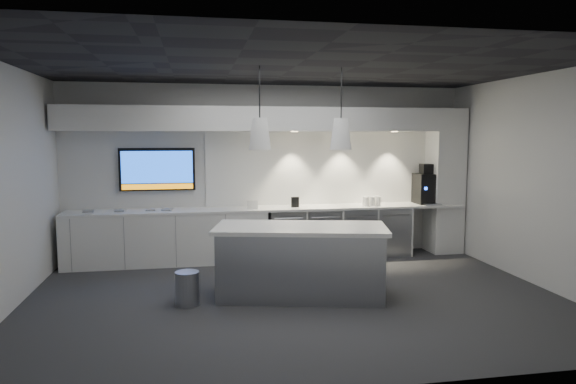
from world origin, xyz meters
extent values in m
plane|color=#323335|center=(0.00, 0.00, 0.00)|extent=(7.00, 7.00, 0.00)
plane|color=black|center=(0.00, 0.00, 3.00)|extent=(7.00, 7.00, 0.00)
plane|color=silver|center=(0.00, 2.50, 1.50)|extent=(7.00, 0.00, 7.00)
plane|color=silver|center=(0.00, -2.50, 1.50)|extent=(7.00, 0.00, 7.00)
plane|color=silver|center=(-3.50, 0.00, 1.50)|extent=(0.00, 7.00, 7.00)
plane|color=silver|center=(3.50, 0.00, 1.50)|extent=(0.00, 7.00, 7.00)
cube|color=white|center=(0.00, 2.17, 0.88)|extent=(6.80, 0.65, 0.04)
cube|color=white|center=(-1.75, 2.17, 0.43)|extent=(3.30, 0.63, 0.86)
cube|color=#919398|center=(0.25, 2.17, 0.42)|extent=(0.60, 0.61, 0.85)
cube|color=#919398|center=(0.88, 2.17, 0.42)|extent=(0.60, 0.61, 0.85)
cube|color=#919398|center=(1.51, 2.17, 0.42)|extent=(0.60, 0.61, 0.85)
cube|color=#919398|center=(2.14, 2.17, 0.42)|extent=(0.60, 0.61, 0.85)
cube|color=white|center=(1.20, 2.48, 1.55)|extent=(4.60, 0.03, 1.30)
cube|color=white|center=(0.00, 2.20, 2.40)|extent=(6.90, 0.60, 0.40)
cube|color=white|center=(3.20, 2.20, 1.30)|extent=(0.55, 0.55, 2.60)
cube|color=black|center=(-1.90, 2.45, 1.56)|extent=(1.25, 0.06, 0.72)
cube|color=blue|center=(-1.90, 2.42, 1.60)|extent=(1.17, 0.00, 0.54)
cube|color=orange|center=(-1.90, 2.42, 1.27)|extent=(1.17, 0.00, 0.09)
cube|color=#919398|center=(0.08, 0.06, 0.45)|extent=(2.27, 1.31, 0.89)
cube|color=white|center=(0.08, 0.06, 0.92)|extent=(2.39, 1.44, 0.05)
cylinder|color=#919398|center=(-1.40, -0.02, 0.21)|extent=(0.38, 0.38, 0.43)
cube|color=black|center=(2.85, 2.20, 1.17)|extent=(0.41, 0.45, 0.54)
cube|color=black|center=(2.85, 2.20, 1.53)|extent=(0.22, 0.22, 0.18)
cube|color=#919398|center=(2.85, 1.96, 0.92)|extent=(0.30, 0.21, 0.03)
cube|color=black|center=(0.41, 2.12, 0.99)|extent=(0.14, 0.03, 0.18)
cube|color=white|center=(-0.34, 2.05, 0.97)|extent=(0.18, 0.05, 0.14)
cube|color=gray|center=(-2.98, 2.16, 0.91)|extent=(0.17, 0.17, 0.02)
cube|color=gray|center=(-2.48, 2.17, 0.91)|extent=(0.18, 0.18, 0.02)
cube|color=gray|center=(-2.01, 2.17, 0.91)|extent=(0.17, 0.17, 0.02)
cube|color=gray|center=(-1.74, 2.16, 0.91)|extent=(0.19, 0.19, 0.02)
cone|color=white|center=(-0.46, 0.06, 2.15)|extent=(0.28, 0.28, 0.40)
cylinder|color=black|center=(-0.46, 0.06, 2.70)|extent=(0.02, 0.02, 0.70)
cone|color=white|center=(0.61, 0.06, 2.15)|extent=(0.28, 0.28, 0.40)
cylinder|color=black|center=(0.61, 0.06, 2.70)|extent=(0.02, 0.02, 0.70)
camera|label=1|loc=(-1.27, -6.44, 2.14)|focal=32.00mm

